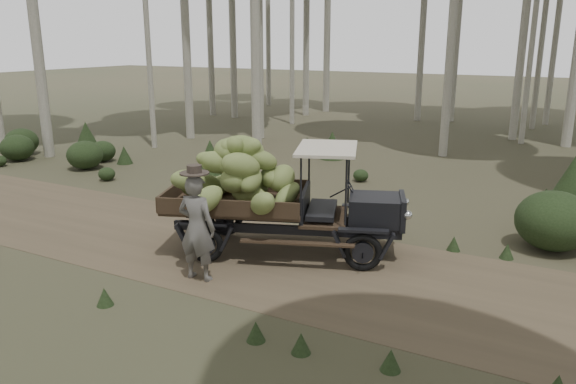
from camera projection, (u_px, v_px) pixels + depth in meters
name	position (u px, v px, depth m)	size (l,w,h in m)	color
ground	(239.00, 252.00, 11.11)	(120.00, 120.00, 0.00)	#473D2B
dirt_track	(239.00, 252.00, 11.11)	(70.00, 4.00, 0.01)	brown
banana_truck	(259.00, 184.00, 10.84)	(4.85, 3.19, 2.41)	black
farmer	(197.00, 227.00, 9.63)	(0.73, 0.55, 2.05)	#5A5752
undergrowth	(219.00, 211.00, 11.97)	(23.71, 21.61, 1.37)	#233319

